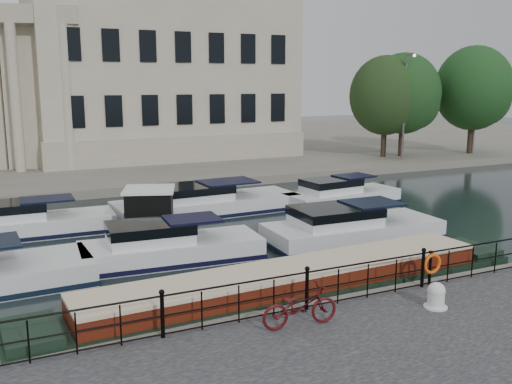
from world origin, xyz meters
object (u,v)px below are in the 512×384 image
(bicycle, at_px, (300,306))
(mooring_bollard, at_px, (436,296))
(harbour_hut, at_px, (150,214))
(narrowboat, at_px, (293,293))
(life_ring_post, at_px, (432,264))

(bicycle, height_order, mooring_bollard, bicycle)
(bicycle, xyz_separation_m, mooring_bollard, (3.96, -0.54, -0.19))
(harbour_hut, bearing_deg, narrowboat, -59.59)
(life_ring_post, bearing_deg, bicycle, -170.41)
(narrowboat, relative_size, harbour_hut, 4.63)
(narrowboat, bearing_deg, harbour_hut, 98.36)
(life_ring_post, height_order, narrowboat, life_ring_post)
(harbour_hut, bearing_deg, mooring_bollard, -50.44)
(narrowboat, xyz_separation_m, harbour_hut, (-1.83, 9.47, 0.59))
(bicycle, relative_size, narrowboat, 0.12)
(bicycle, xyz_separation_m, harbour_hut, (-0.62, 11.97, -0.13))
(mooring_bollard, xyz_separation_m, narrowboat, (-2.74, 3.04, -0.52))
(bicycle, distance_m, harbour_hut, 11.99)
(mooring_bollard, bearing_deg, life_ring_post, 51.89)
(bicycle, height_order, harbour_hut, harbour_hut)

